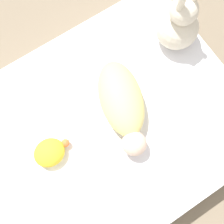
% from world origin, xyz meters
% --- Properties ---
extents(ground_plane, '(12.00, 12.00, 0.00)m').
position_xyz_m(ground_plane, '(0.00, 0.00, 0.00)').
color(ground_plane, '#7A6B56').
extents(bed_mattress, '(1.41, 1.10, 0.21)m').
position_xyz_m(bed_mattress, '(0.00, 0.00, 0.11)').
color(bed_mattress, white).
rests_on(bed_mattress, ground_plane).
extents(swaddled_baby, '(0.32, 0.49, 0.16)m').
position_xyz_m(swaddled_baby, '(0.13, 0.03, 0.29)').
color(swaddled_baby, '#EFDB7F').
rests_on(swaddled_baby, bed_mattress).
extents(pillow, '(0.35, 0.40, 0.07)m').
position_xyz_m(pillow, '(-0.26, -0.34, 0.25)').
color(pillow, white).
rests_on(pillow, bed_mattress).
extents(bunny_plush, '(0.22, 0.22, 0.40)m').
position_xyz_m(bunny_plush, '(0.57, 0.20, 0.35)').
color(bunny_plush, beige).
rests_on(bunny_plush, bed_mattress).
extents(turtle_plush, '(0.18, 0.13, 0.09)m').
position_xyz_m(turtle_plush, '(-0.28, 0.02, 0.26)').
color(turtle_plush, yellow).
rests_on(turtle_plush, bed_mattress).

